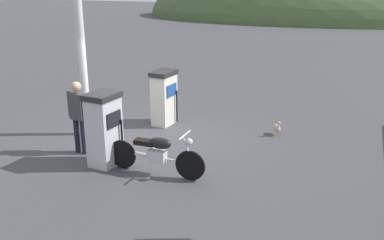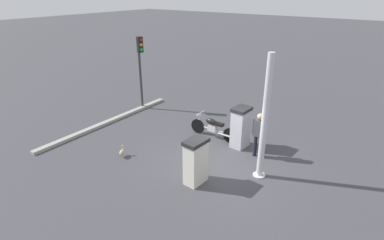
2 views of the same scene
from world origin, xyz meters
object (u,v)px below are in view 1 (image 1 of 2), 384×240
at_px(canopy_support_pole, 82,60).
at_px(attendant_person, 78,113).
at_px(fuel_pump_far, 164,97).
at_px(motorcycle_near_pump, 157,152).
at_px(fuel_pump_near, 104,129).
at_px(wandering_duck, 277,128).

bearing_deg(canopy_support_pole, attendant_person, -61.56).
bearing_deg(fuel_pump_far, attendant_person, -108.82).
bearing_deg(motorcycle_near_pump, fuel_pump_far, 112.82).
height_order(fuel_pump_near, attendant_person, attendant_person).
bearing_deg(attendant_person, canopy_support_pole, 118.44).
xyz_separation_m(fuel_pump_near, canopy_support_pole, (-1.47, 1.41, 1.12)).
bearing_deg(motorcycle_near_pump, canopy_support_pole, 151.96).
bearing_deg(attendant_person, wandering_duck, 36.09).
distance_m(fuel_pump_near, fuel_pump_far, 2.91).
distance_m(motorcycle_near_pump, canopy_support_pole, 3.39).
bearing_deg(fuel_pump_far, wandering_duck, 5.24).
height_order(fuel_pump_near, fuel_pump_far, fuel_pump_near).
distance_m(wandering_duck, canopy_support_pole, 5.16).
distance_m(fuel_pump_far, motorcycle_near_pump, 3.20).
height_order(motorcycle_near_pump, attendant_person, attendant_person).
relative_size(motorcycle_near_pump, wandering_duck, 5.33).
bearing_deg(motorcycle_near_pump, attendant_person, 170.64).
relative_size(fuel_pump_near, canopy_support_pole, 0.40).
distance_m(fuel_pump_near, attendant_person, 0.95).
bearing_deg(fuel_pump_far, fuel_pump_near, -90.00).
distance_m(fuel_pump_far, wandering_duck, 3.11).
bearing_deg(fuel_pump_far, canopy_support_pole, -134.63).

